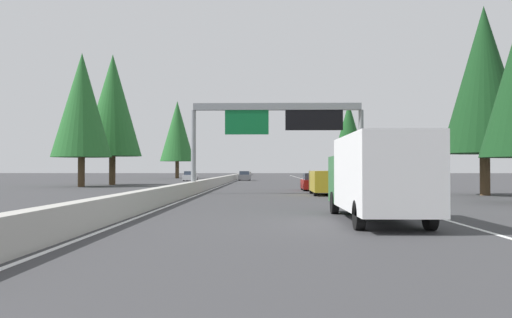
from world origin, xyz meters
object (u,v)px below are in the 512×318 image
object	(u,v)px
minivan_far_center	(325,181)
conifer_right_near	(484,80)
sign_gantry_overhead	(279,122)
sedan_mid_center	(313,182)
oncoming_near	(190,176)
conifer_right_mid	(349,134)
box_truck_distant_b	(376,175)
sedan_near_right	(245,176)
conifer_left_near	(82,105)
conifer_left_mid	(113,105)
conifer_left_far	(177,131)

from	to	relation	value
minivan_far_center	conifer_right_near	distance (m)	13.04
sign_gantry_overhead	sedan_mid_center	xyz separation A→B (m)	(6.23, -2.97, -4.61)
oncoming_near	conifer_right_mid	world-z (taller)	conifer_right_mid
sign_gantry_overhead	box_truck_distant_b	xyz separation A→B (m)	(-20.34, -2.90, -3.68)
sedan_near_right	conifer_left_near	size ratio (longest dim) A/B	0.32
conifer_left_mid	conifer_right_mid	bearing A→B (deg)	-68.95
conifer_left_far	sedan_near_right	bearing A→B (deg)	-143.36
minivan_far_center	conifer_right_near	xyz separation A→B (m)	(-0.45, -10.95, 7.06)
sign_gantry_overhead	conifer_right_mid	size ratio (longest dim) A/B	1.18
conifer_right_near	conifer_right_mid	bearing A→B (deg)	6.89
sedan_near_right	conifer_right_near	size ratio (longest dim) A/B	0.33
sign_gantry_overhead	conifer_left_near	distance (m)	25.08
conifer_right_near	conifer_right_mid	xyz separation A→B (m)	(34.08, 4.12, -1.49)
box_truck_distant_b	oncoming_near	world-z (taller)	box_truck_distant_b
box_truck_distant_b	conifer_left_mid	distance (m)	47.29
sedan_near_right	conifer_left_mid	world-z (taller)	conifer_left_mid
minivan_far_center	conifer_right_near	world-z (taller)	conifer_right_near
sign_gantry_overhead	oncoming_near	xyz separation A→B (m)	(41.44, 12.54, -4.61)
oncoming_near	conifer_left_near	distance (m)	28.54
box_truck_distant_b	conifer_left_mid	bearing A→B (deg)	27.32
sedan_mid_center	sedan_near_right	size ratio (longest dim) A/B	1.00
sedan_mid_center	conifer_left_mid	bearing A→B (deg)	55.25
sedan_near_right	conifer_right_mid	distance (m)	20.18
minivan_far_center	conifer_right_mid	xyz separation A→B (m)	(33.63, -6.83, 5.57)
conifer_right_near	conifer_left_mid	xyz separation A→B (m)	(23.09, 32.69, 1.07)
conifer_left_far	box_truck_distant_b	bearing A→B (deg)	-165.81
minivan_far_center	conifer_left_mid	bearing A→B (deg)	43.84
sign_gantry_overhead	conifer_left_far	distance (m)	66.24
minivan_far_center	conifer_left_mid	distance (m)	32.42
conifer_right_mid	conifer_left_mid	bearing A→B (deg)	111.05
minivan_far_center	conifer_right_near	bearing A→B (deg)	-92.38
oncoming_near	sign_gantry_overhead	bearing A→B (deg)	16.84
box_truck_distant_b	sedan_near_right	xyz separation A→B (m)	(65.26, 7.35, -0.93)
box_truck_distant_b	conifer_right_mid	distance (m)	53.19
sedan_mid_center	conifer_left_far	bearing A→B (deg)	20.37
sign_gantry_overhead	sedan_mid_center	bearing A→B (deg)	-25.49
sedan_mid_center	conifer_left_near	distance (m)	25.65
sedan_mid_center	conifer_left_near	world-z (taller)	conifer_left_near
conifer_left_mid	conifer_left_far	bearing A→B (deg)	-0.30
box_truck_distant_b	conifer_left_near	world-z (taller)	conifer_left_near
sign_gantry_overhead	sedan_mid_center	world-z (taller)	sign_gantry_overhead
oncoming_near	conifer_right_near	xyz separation A→B (m)	(-43.39, -26.70, 7.33)
sign_gantry_overhead	conifer_right_near	size ratio (longest dim) A/B	0.96
oncoming_near	conifer_left_far	bearing A→B (deg)	-165.39
box_truck_distant_b	sedan_mid_center	world-z (taller)	box_truck_distant_b
conifer_right_near	sign_gantry_overhead	bearing A→B (deg)	82.16
conifer_left_near	conifer_left_mid	size ratio (longest dim) A/B	0.92
sedan_mid_center	sign_gantry_overhead	bearing A→B (deg)	154.51
minivan_far_center	sign_gantry_overhead	bearing A→B (deg)	65.02
sedan_near_right	oncoming_near	xyz separation A→B (m)	(-3.47, 8.09, 0.00)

